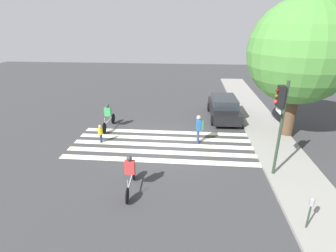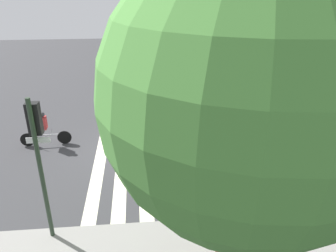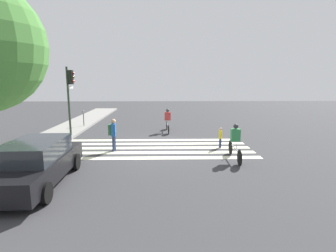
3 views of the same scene
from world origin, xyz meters
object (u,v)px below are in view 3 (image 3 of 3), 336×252
traffic_light (70,88)px  parking_meter (83,115)px  pedestrian_child_with_backpack (113,132)px  pedestrian_adult_blue_shirt (220,136)px  cyclist_near_curb (168,119)px  cyclist_far_lane (235,141)px  car_parked_silver_sedan (36,163)px

traffic_light → parking_meter: (3.29, 0.28, -2.03)m
pedestrian_child_with_backpack → pedestrian_adult_blue_shirt: 5.55m
parking_meter → pedestrian_child_with_backpack: bearing=-152.6°
parking_meter → cyclist_near_curb: cyclist_near_curb is taller
parking_meter → pedestrian_adult_blue_shirt: size_ratio=1.23×
traffic_light → cyclist_far_lane: traffic_light is taller
traffic_light → cyclist_near_curb: traffic_light is taller
car_parked_silver_sedan → cyclist_far_lane: bearing=-72.1°
parking_meter → car_parked_silver_sedan: size_ratio=0.28×
cyclist_far_lane → cyclist_near_curb: cyclist_far_lane is taller
traffic_light → parking_meter: 3.87m
parking_meter → cyclist_far_lane: size_ratio=0.55×
traffic_light → pedestrian_child_with_backpack: size_ratio=2.64×
traffic_light → cyclist_far_lane: bearing=-118.9°
parking_meter → car_parked_silver_sedan: car_parked_silver_sedan is taller
traffic_light → pedestrian_adult_blue_shirt: bearing=-107.6°
cyclist_far_lane → car_parked_silver_sedan: (-2.63, 7.51, -0.09)m
pedestrian_adult_blue_shirt → cyclist_near_curb: 5.10m
pedestrian_child_with_backpack → pedestrian_adult_blue_shirt: size_ratio=1.51×
parking_meter → pedestrian_child_with_backpack: (-6.52, -3.39, -0.03)m
parking_meter → pedestrian_child_with_backpack: 7.35m
pedestrian_child_with_backpack → cyclist_far_lane: cyclist_far_lane is taller
parking_meter → pedestrian_child_with_backpack: pedestrian_child_with_backpack is taller
traffic_light → parking_meter: bearing=4.9°
pedestrian_adult_blue_shirt → cyclist_far_lane: bearing=11.8°
traffic_light → car_parked_silver_sedan: bearing=-170.2°
cyclist_far_lane → cyclist_near_curb: 7.05m
parking_meter → traffic_light: bearing=-175.1°
cyclist_near_curb → traffic_light: bearing=101.9°
cyclist_far_lane → parking_meter: bearing=50.3°
pedestrian_adult_blue_shirt → cyclist_far_lane: cyclist_far_lane is taller
cyclist_far_lane → pedestrian_child_with_backpack: bearing=76.2°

